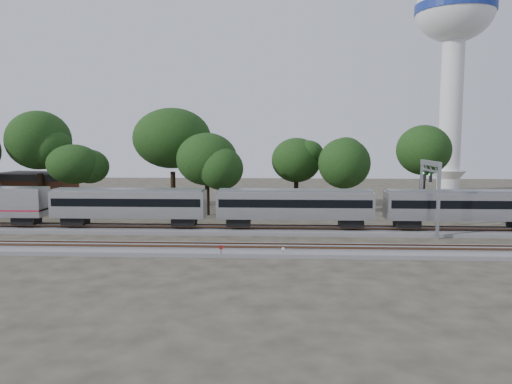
% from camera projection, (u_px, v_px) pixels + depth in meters
% --- Properties ---
extents(ground, '(160.00, 160.00, 0.00)m').
position_uv_depth(ground, '(201.00, 243.00, 50.79)').
color(ground, '#383328').
rests_on(ground, ground).
extents(track_far, '(160.00, 5.00, 0.73)m').
position_uv_depth(track_far, '(209.00, 230.00, 56.73)').
color(track_far, slate).
rests_on(track_far, ground).
extents(track_near, '(160.00, 5.00, 0.73)m').
position_uv_depth(track_near, '(194.00, 249.00, 46.80)').
color(track_near, slate).
rests_on(track_near, ground).
extents(train, '(128.32, 3.13, 4.61)m').
position_uv_depth(train, '(466.00, 205.00, 55.11)').
color(train, '#B5B7BC').
rests_on(train, ground).
extents(switch_stand_red, '(0.36, 0.07, 1.15)m').
position_uv_depth(switch_stand_red, '(221.00, 250.00, 44.23)').
color(switch_stand_red, '#512D19').
rests_on(switch_stand_red, ground).
extents(switch_stand_white, '(0.28, 0.10, 0.90)m').
position_uv_depth(switch_stand_white, '(283.00, 251.00, 44.55)').
color(switch_stand_white, '#512D19').
rests_on(switch_stand_white, ground).
extents(switch_lever, '(0.55, 0.40, 0.30)m').
position_uv_depth(switch_lever, '(269.00, 255.00, 44.91)').
color(switch_lever, '#512D19').
rests_on(switch_lever, ground).
extents(water_tower, '(14.83, 14.83, 41.06)m').
position_uv_depth(water_tower, '(454.00, 33.00, 94.67)').
color(water_tower, silver).
rests_on(water_tower, ground).
extents(signal_gantry, '(0.56, 6.66, 8.10)m').
position_uv_depth(signal_gantry, '(430.00, 181.00, 54.99)').
color(signal_gantry, gray).
rests_on(signal_gantry, ground).
extents(brick_building, '(12.11, 9.43, 5.29)m').
position_uv_depth(brick_building, '(34.00, 190.00, 76.07)').
color(brick_building, brown).
rests_on(brick_building, ground).
extents(tree_1, '(10.40, 10.40, 14.67)m').
position_uv_depth(tree_1, '(39.00, 140.00, 70.37)').
color(tree_1, black).
rests_on(tree_1, ground).
extents(tree_2, '(7.15, 7.15, 10.07)m').
position_uv_depth(tree_2, '(74.00, 164.00, 67.52)').
color(tree_2, black).
rests_on(tree_2, ground).
extents(tree_3, '(10.68, 10.68, 15.06)m').
position_uv_depth(tree_3, '(172.00, 138.00, 72.08)').
color(tree_3, black).
rests_on(tree_3, ground).
extents(tree_4, '(7.82, 7.82, 11.02)m').
position_uv_depth(tree_4, '(207.00, 159.00, 67.80)').
color(tree_4, black).
rests_on(tree_4, ground).
extents(tree_5, '(7.33, 7.33, 10.33)m').
position_uv_depth(tree_5, '(296.00, 160.00, 75.53)').
color(tree_5, black).
rests_on(tree_5, ground).
extents(tree_6, '(7.18, 7.18, 10.12)m').
position_uv_depth(tree_6, '(344.00, 163.00, 69.27)').
color(tree_6, black).
rests_on(tree_6, ground).
extents(tree_7, '(8.90, 8.90, 12.54)m').
position_uv_depth(tree_7, '(424.00, 150.00, 74.00)').
color(tree_7, black).
rests_on(tree_7, ground).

